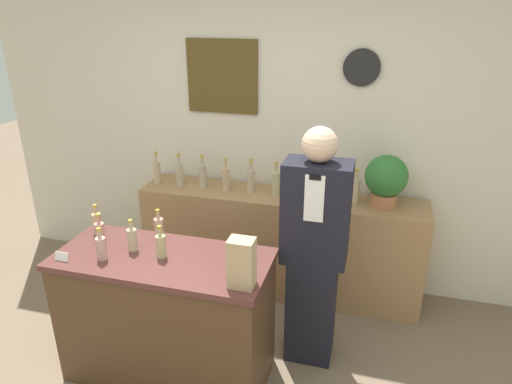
% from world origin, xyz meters
% --- Properties ---
extents(back_wall, '(5.20, 0.09, 2.70)m').
position_xyz_m(back_wall, '(-0.00, 2.00, 1.36)').
color(back_wall, beige).
rests_on(back_wall, ground_plane).
extents(back_shelf, '(2.37, 0.44, 0.90)m').
position_xyz_m(back_shelf, '(0.13, 1.72, 0.45)').
color(back_shelf, '#9E754C').
rests_on(back_shelf, ground_plane).
extents(display_counter, '(1.35, 0.60, 0.90)m').
position_xyz_m(display_counter, '(-0.36, 0.54, 0.45)').
color(display_counter, '#4C331E').
rests_on(display_counter, ground_plane).
extents(shopkeeper, '(0.42, 0.27, 1.68)m').
position_xyz_m(shopkeeper, '(0.53, 0.97, 0.84)').
color(shopkeeper, black).
rests_on(shopkeeper, ground_plane).
extents(potted_plant, '(0.32, 0.32, 0.41)m').
position_xyz_m(potted_plant, '(0.95, 1.71, 1.13)').
color(potted_plant, '#B27047').
rests_on(potted_plant, back_shelf).
extents(paper_bag, '(0.14, 0.11, 0.29)m').
position_xyz_m(paper_bag, '(0.21, 0.37, 1.05)').
color(paper_bag, tan).
rests_on(paper_bag, display_counter).
extents(price_card_left, '(0.09, 0.02, 0.06)m').
position_xyz_m(price_card_left, '(-0.92, 0.34, 0.93)').
color(price_card_left, white).
rests_on(price_card_left, display_counter).
extents(counter_bottle_0, '(0.06, 0.06, 0.21)m').
position_xyz_m(counter_bottle_0, '(-0.92, 0.72, 0.98)').
color(counter_bottle_0, tan).
rests_on(counter_bottle_0, display_counter).
extents(counter_bottle_1, '(0.06, 0.06, 0.21)m').
position_xyz_m(counter_bottle_1, '(-0.82, 0.59, 0.98)').
color(counter_bottle_1, tan).
rests_on(counter_bottle_1, display_counter).
extents(counter_bottle_2, '(0.06, 0.06, 0.21)m').
position_xyz_m(counter_bottle_2, '(-0.70, 0.42, 0.98)').
color(counter_bottle_2, tan).
rests_on(counter_bottle_2, display_counter).
extents(counter_bottle_3, '(0.06, 0.06, 0.21)m').
position_xyz_m(counter_bottle_3, '(-0.57, 0.57, 0.98)').
color(counter_bottle_3, tan).
rests_on(counter_bottle_3, display_counter).
extents(counter_bottle_4, '(0.06, 0.06, 0.21)m').
position_xyz_m(counter_bottle_4, '(-0.48, 0.76, 0.98)').
color(counter_bottle_4, tan).
rests_on(counter_bottle_4, display_counter).
extents(counter_bottle_5, '(0.06, 0.06, 0.21)m').
position_xyz_m(counter_bottle_5, '(-0.36, 0.54, 0.98)').
color(counter_bottle_5, tan).
rests_on(counter_bottle_5, display_counter).
extents(shelf_bottle_0, '(0.07, 0.07, 0.29)m').
position_xyz_m(shelf_bottle_0, '(-0.98, 1.71, 1.01)').
color(shelf_bottle_0, tan).
rests_on(shelf_bottle_0, back_shelf).
extents(shelf_bottle_1, '(0.07, 0.07, 0.29)m').
position_xyz_m(shelf_bottle_1, '(-0.76, 1.71, 1.01)').
color(shelf_bottle_1, tan).
rests_on(shelf_bottle_1, back_shelf).
extents(shelf_bottle_2, '(0.07, 0.07, 0.29)m').
position_xyz_m(shelf_bottle_2, '(-0.55, 1.72, 1.01)').
color(shelf_bottle_2, tan).
rests_on(shelf_bottle_2, back_shelf).
extents(shelf_bottle_3, '(0.07, 0.07, 0.29)m').
position_xyz_m(shelf_bottle_3, '(-0.34, 1.70, 1.01)').
color(shelf_bottle_3, tan).
rests_on(shelf_bottle_3, back_shelf).
extents(shelf_bottle_4, '(0.07, 0.07, 0.29)m').
position_xyz_m(shelf_bottle_4, '(-0.12, 1.72, 1.01)').
color(shelf_bottle_4, tan).
rests_on(shelf_bottle_4, back_shelf).
extents(shelf_bottle_5, '(0.07, 0.07, 0.29)m').
position_xyz_m(shelf_bottle_5, '(0.09, 1.71, 1.01)').
color(shelf_bottle_5, tan).
rests_on(shelf_bottle_5, back_shelf).
extents(shelf_bottle_6, '(0.07, 0.07, 0.29)m').
position_xyz_m(shelf_bottle_6, '(0.30, 1.72, 1.01)').
color(shelf_bottle_6, tan).
rests_on(shelf_bottle_6, back_shelf).
extents(shelf_bottle_7, '(0.07, 0.07, 0.29)m').
position_xyz_m(shelf_bottle_7, '(0.52, 1.70, 1.01)').
color(shelf_bottle_7, tan).
rests_on(shelf_bottle_7, back_shelf).
extents(shelf_bottle_8, '(0.07, 0.07, 0.29)m').
position_xyz_m(shelf_bottle_8, '(0.73, 1.71, 1.01)').
color(shelf_bottle_8, tan).
rests_on(shelf_bottle_8, back_shelf).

